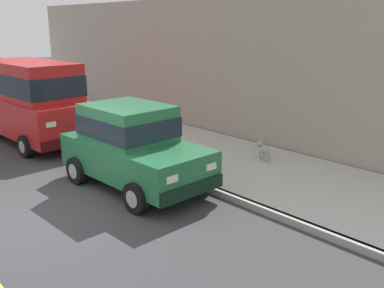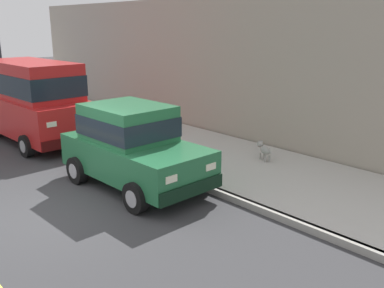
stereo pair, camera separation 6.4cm
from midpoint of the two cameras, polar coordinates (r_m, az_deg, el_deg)
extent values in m
plane|color=#38383A|center=(9.09, -18.35, -8.77)|extent=(80.00, 80.00, 0.00)
cube|color=gray|center=(10.61, -2.44, -4.01)|extent=(0.16, 64.00, 0.14)
cube|color=#B7B5AD|center=(11.77, 4.32, -2.03)|extent=(3.60, 64.00, 0.14)
cube|color=#23663D|center=(9.86, -7.29, -1.81)|extent=(1.82, 3.75, 0.76)
cube|color=#23663D|center=(9.85, -8.32, 2.85)|extent=(1.57, 1.94, 0.80)
cube|color=#19232D|center=(9.86, -8.30, 2.51)|extent=(1.60, 1.98, 0.44)
cube|color=black|center=(8.63, -0.06, -5.94)|extent=(1.69, 0.25, 0.28)
cube|color=black|center=(11.37, -12.67, -0.96)|extent=(1.69, 0.25, 0.28)
cylinder|color=black|center=(9.67, 0.97, -4.39)|extent=(0.24, 0.65, 0.64)
cylinder|color=#9E9EA3|center=(9.67, 0.97, -4.39)|extent=(0.25, 0.36, 0.35)
cylinder|color=black|center=(8.64, -7.25, -7.05)|extent=(0.24, 0.65, 0.64)
cylinder|color=#9E9EA3|center=(8.64, -7.25, -7.05)|extent=(0.25, 0.36, 0.35)
cylinder|color=black|center=(11.34, -7.20, -1.48)|extent=(0.24, 0.65, 0.64)
cylinder|color=#9E9EA3|center=(11.34, -7.20, -1.48)|extent=(0.25, 0.36, 0.35)
cylinder|color=black|center=(10.46, -14.78, -3.36)|extent=(0.24, 0.65, 0.64)
cylinder|color=#9E9EA3|center=(10.46, -14.78, -3.36)|extent=(0.25, 0.36, 0.35)
cube|color=#EAEACC|center=(8.84, 2.58, -2.97)|extent=(0.28, 0.09, 0.14)
cube|color=#EAEACC|center=(8.15, -2.64, -4.63)|extent=(0.28, 0.09, 0.14)
cube|color=red|center=(14.52, -20.04, 3.72)|extent=(2.06, 4.86, 1.10)
cube|color=red|center=(14.35, -20.45, 8.01)|extent=(1.80, 3.85, 1.10)
cube|color=#19232D|center=(14.36, -20.42, 7.69)|extent=(1.83, 3.89, 0.61)
cube|color=#400A0A|center=(12.55, -15.43, 0.41)|extent=(1.87, 0.26, 0.28)
cube|color=#400A0A|center=(16.74, -23.25, 3.43)|extent=(1.87, 0.26, 0.28)
cylinder|color=black|center=(13.76, -13.67, 1.25)|extent=(0.24, 0.65, 0.64)
cylinder|color=#9E9EA3|center=(13.76, -13.67, 1.25)|extent=(0.25, 0.36, 0.35)
cylinder|color=black|center=(12.95, -20.90, -0.24)|extent=(0.24, 0.65, 0.64)
cylinder|color=#9E9EA3|center=(12.95, -20.90, -0.24)|extent=(0.25, 0.36, 0.35)
cylinder|color=black|center=(16.34, -19.01, 3.08)|extent=(0.24, 0.65, 0.64)
cylinder|color=#9E9EA3|center=(16.34, -19.01, 3.08)|extent=(0.25, 0.36, 0.35)
cube|color=#EAEACC|center=(12.67, -13.22, 3.39)|extent=(0.28, 0.09, 0.14)
cube|color=#EAEACC|center=(12.13, -17.98, 2.50)|extent=(0.28, 0.09, 0.14)
cylinder|color=black|center=(18.95, -22.42, 4.39)|extent=(0.24, 0.65, 0.64)
cylinder|color=#9E9EA3|center=(18.95, -22.42, 4.39)|extent=(0.25, 0.36, 0.35)
cube|color=#EAEACC|center=(18.13, -22.71, 5.48)|extent=(0.28, 0.09, 0.14)
ellipsoid|color=#999691|center=(11.50, 9.80, -0.82)|extent=(0.35, 0.48, 0.20)
cylinder|color=#999691|center=(11.64, 9.17, -1.57)|extent=(0.05, 0.05, 0.18)
cylinder|color=#999691|center=(11.69, 9.69, -1.51)|extent=(0.05, 0.05, 0.18)
cylinder|color=#999691|center=(11.41, 9.82, -1.95)|extent=(0.05, 0.05, 0.18)
cylinder|color=#999691|center=(11.47, 10.34, -1.89)|extent=(0.05, 0.05, 0.18)
sphere|color=#999691|center=(11.72, 9.14, -0.02)|extent=(0.17, 0.17, 0.17)
ellipsoid|color=#54524F|center=(11.80, 8.93, 0.00)|extent=(0.11, 0.13, 0.06)
cone|color=#999691|center=(11.66, 8.96, 0.35)|extent=(0.06, 0.06, 0.07)
cone|color=#999691|center=(11.71, 9.39, 0.39)|extent=(0.06, 0.06, 0.07)
cylinder|color=#999691|center=(11.27, 10.44, -0.88)|extent=(0.08, 0.12, 0.13)
cylinder|color=#2D2D33|center=(21.18, -23.93, 10.56)|extent=(0.12, 0.12, 4.20)
cube|color=#9E9384|center=(15.78, -1.35, 10.56)|extent=(0.50, 20.00, 4.48)
camera|label=1|loc=(0.03, -89.82, 0.05)|focal=40.34mm
camera|label=2|loc=(0.03, 90.18, -0.05)|focal=40.34mm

